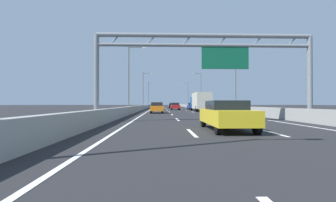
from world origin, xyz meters
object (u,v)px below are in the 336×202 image
object	(u,v)px
streetlamp_left_distant	(149,93)
orange_car	(157,108)
black_car	(172,105)
streetlamp_left_mid	(130,75)
blue_car	(192,106)
box_truck	(200,101)
streetlamp_left_far	(144,88)
streetlamp_right_far	(200,88)
yellow_car	(226,115)
streetlamp_right_distant	(187,93)
sign_gantry	(207,55)
red_car	(175,106)
streetlamp_right_mid	(234,75)

from	to	relation	value
streetlamp_left_distant	orange_car	xyz separation A→B (m)	(3.84, -61.87, -4.65)
black_car	streetlamp_left_mid	bearing A→B (deg)	-103.12
blue_car	black_car	world-z (taller)	black_car
black_car	box_truck	world-z (taller)	box_truck
streetlamp_left_far	streetlamp_right_far	size ratio (longest dim) A/B	1.00
streetlamp_left_far	yellow_car	size ratio (longest dim) A/B	2.07
streetlamp_right_distant	blue_car	size ratio (longest dim) A/B	2.16
orange_car	yellow_car	world-z (taller)	orange_car
streetlamp_right_distant	yellow_car	bearing A→B (deg)	-95.09
sign_gantry	orange_car	world-z (taller)	sign_gantry
blue_car	streetlamp_right_far	bearing A→B (deg)	73.87
sign_gantry	streetlamp_left_mid	distance (m)	19.26
black_car	yellow_car	world-z (taller)	black_car
streetlamp_right_distant	red_car	xyz separation A→B (m)	(-7.53, -44.45, -4.65)
yellow_car	sign_gantry	bearing A→B (deg)	88.35
yellow_car	red_car	world-z (taller)	red_car
streetlamp_right_far	red_car	size ratio (longest dim) A/B	2.28
streetlamp_left_mid	red_car	bearing A→B (deg)	64.82
red_car	streetlamp_right_mid	bearing A→B (deg)	-64.44
streetlamp_left_mid	box_truck	size ratio (longest dim) A/B	1.08
streetlamp_left_distant	red_car	bearing A→B (deg)	-80.55
blue_car	yellow_car	distance (m)	40.35
orange_car	yellow_car	distance (m)	21.88
streetlamp_left_mid	black_car	size ratio (longest dim) A/B	2.03
blue_car	orange_car	world-z (taller)	orange_car
blue_car	streetlamp_left_far	bearing A→B (deg)	130.22
streetlamp_right_distant	streetlamp_left_far	bearing A→B (deg)	-116.39
orange_car	red_car	xyz separation A→B (m)	(3.56, 17.43, 0.00)
streetlamp_left_far	streetlamp_left_distant	xyz separation A→B (m)	(0.00, 30.10, 0.00)
yellow_car	box_truck	distance (m)	29.81
streetlamp_right_distant	black_car	size ratio (longest dim) A/B	2.03
streetlamp_left_far	streetlamp_right_far	world-z (taller)	same
streetlamp_left_far	red_car	bearing A→B (deg)	-62.72
orange_car	yellow_car	xyz separation A→B (m)	(3.66, -21.57, 0.01)
blue_car	streetlamp_right_mid	bearing A→B (deg)	-77.34
sign_gantry	yellow_car	world-z (taller)	sign_gantry
streetlamp_right_far	orange_car	bearing A→B (deg)	-109.24
sign_gantry	streetlamp_left_distant	xyz separation A→B (m)	(-7.66, 77.85, 0.57)
streetlamp_left_far	red_car	size ratio (longest dim) A/B	2.28
blue_car	black_car	size ratio (longest dim) A/B	0.94
streetlamp_right_far	streetlamp_right_distant	bearing A→B (deg)	90.00
streetlamp_right_distant	box_truck	distance (m)	54.13
streetlamp_left_far	streetlamp_left_distant	bearing A→B (deg)	90.00
red_car	streetlamp_left_mid	bearing A→B (deg)	-115.18
blue_car	orange_car	xyz separation A→B (m)	(-7.29, -18.62, 0.00)
yellow_car	red_car	size ratio (longest dim) A/B	1.11
streetlamp_right_far	streetlamp_right_mid	bearing A→B (deg)	-90.00
streetlamp_right_far	streetlamp_left_distant	distance (m)	33.60
streetlamp_right_distant	orange_car	world-z (taller)	streetlamp_right_distant
streetlamp_left_distant	streetlamp_right_distant	xyz separation A→B (m)	(14.93, 0.00, 0.00)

